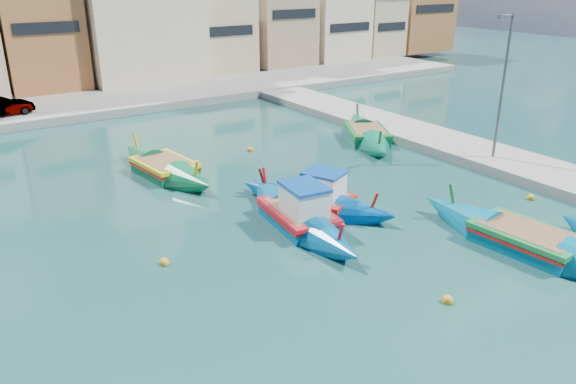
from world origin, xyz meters
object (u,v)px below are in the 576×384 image
object	(u,v)px
quay_street_lamp	(502,87)
luzzu_green	(165,169)
luzzu_blue_south	(527,242)
luzzu_blue_cabin	(315,202)
luzzu_turquoise_cabin	(299,217)
luzzu_cyan_mid	(367,136)

from	to	relation	value
quay_street_lamp	luzzu_green	xyz separation A→B (m)	(-15.45, 8.54, -4.04)
luzzu_blue_south	quay_street_lamp	bearing A→B (deg)	44.66
quay_street_lamp	luzzu_blue_south	bearing A→B (deg)	-135.34
luzzu_blue_cabin	luzzu_blue_south	world-z (taller)	luzzu_blue_cabin
luzzu_turquoise_cabin	luzzu_green	size ratio (longest dim) A/B	1.07
luzzu_cyan_mid	luzzu_blue_south	size ratio (longest dim) A/B	0.92
luzzu_green	luzzu_turquoise_cabin	bearing A→B (deg)	-75.79
luzzu_turquoise_cabin	luzzu_blue_south	bearing A→B (deg)	-48.18
luzzu_blue_south	luzzu_green	bearing A→B (deg)	117.83
quay_street_lamp	luzzu_cyan_mid	bearing A→B (deg)	108.12
luzzu_green	luzzu_blue_south	size ratio (longest dim) A/B	0.90
quay_street_lamp	luzzu_green	bearing A→B (deg)	151.07
luzzu_turquoise_cabin	luzzu_cyan_mid	size ratio (longest dim) A/B	1.03
luzzu_cyan_mid	luzzu_blue_south	distance (m)	15.33
luzzu_turquoise_cabin	luzzu_cyan_mid	bearing A→B (deg)	36.26
luzzu_turquoise_cabin	luzzu_blue_south	size ratio (longest dim) A/B	0.96
luzzu_blue_cabin	luzzu_cyan_mid	xyz separation A→B (m)	(9.17, 6.94, -0.05)
luzzu_turquoise_cabin	luzzu_cyan_mid	world-z (taller)	luzzu_turquoise_cabin
luzzu_cyan_mid	luzzu_blue_south	world-z (taller)	luzzu_blue_south
luzzu_green	luzzu_blue_south	distance (m)	17.69
luzzu_blue_cabin	luzzu_green	world-z (taller)	luzzu_blue_cabin
quay_street_lamp	luzzu_blue_cabin	bearing A→B (deg)	177.41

